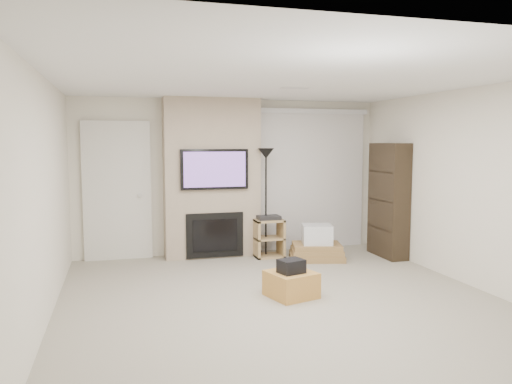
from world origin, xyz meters
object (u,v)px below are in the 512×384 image
object	(u,v)px
floor_lamp	(266,172)
ottoman	(291,284)
bookshelf	(389,200)
av_stand	(269,235)
box_stack	(317,246)

from	to	relation	value
floor_lamp	ottoman	bearing A→B (deg)	-98.45
floor_lamp	bookshelf	bearing A→B (deg)	-15.16
floor_lamp	bookshelf	size ratio (longest dim) A/B	0.96
floor_lamp	av_stand	world-z (taller)	floor_lamp
av_stand	box_stack	distance (m)	0.78
box_stack	ottoman	bearing A→B (deg)	-121.25
bookshelf	av_stand	bearing A→B (deg)	165.90
av_stand	box_stack	world-z (taller)	av_stand
av_stand	box_stack	size ratio (longest dim) A/B	0.70
floor_lamp	box_stack	world-z (taller)	floor_lamp
ottoman	bookshelf	distance (m)	2.80
ottoman	box_stack	distance (m)	1.95
av_stand	bookshelf	bearing A→B (deg)	-14.10
box_stack	bookshelf	bearing A→B (deg)	-4.59
ottoman	floor_lamp	bearing A→B (deg)	81.55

